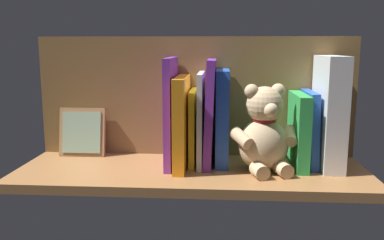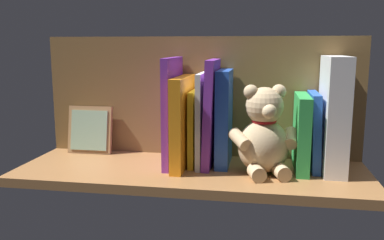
{
  "view_description": "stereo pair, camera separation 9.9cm",
  "coord_description": "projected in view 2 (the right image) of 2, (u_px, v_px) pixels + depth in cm",
  "views": [
    {
      "loc": [
        -6.74,
        96.86,
        29.36
      ],
      "look_at": [
        0.0,
        0.0,
        11.85
      ],
      "focal_mm": 38.55,
      "sensor_mm": 36.0,
      "label": 1
    },
    {
      "loc": [
        -16.52,
        95.68,
        29.36
      ],
      "look_at": [
        0.0,
        0.0,
        11.85
      ],
      "focal_mm": 38.55,
      "sensor_mm": 36.0,
      "label": 2
    }
  ],
  "objects": [
    {
      "name": "teddy_bear",
      "position": [
        264.0,
        135.0,
        0.95
      ],
      "size": [
        16.2,
        15.4,
        20.74
      ],
      "rotation": [
        0.0,
        0.0,
        0.27
      ],
      "color": "#D1B284",
      "rests_on": "ground_plane"
    },
    {
      "name": "dictionary_thick_white",
      "position": [
        334.0,
        115.0,
        0.96
      ],
      "size": [
        5.06,
        16.53,
        27.06
      ],
      "primitive_type": "cube",
      "color": "silver",
      "rests_on": "ground_plane"
    },
    {
      "name": "picture_frame_leaning",
      "position": [
        90.0,
        130.0,
        1.14
      ],
      "size": [
        12.36,
        3.8,
        13.07
      ],
      "color": "#A87A4C",
      "rests_on": "ground_plane"
    },
    {
      "name": "book_6",
      "position": [
        183.0,
        121.0,
        1.01
      ],
      "size": [
        2.76,
        19.71,
        22.07
      ],
      "primitive_type": "cube",
      "color": "orange",
      "rests_on": "ground_plane"
    },
    {
      "name": "book_3",
      "position": [
        211.0,
        113.0,
        1.02
      ],
      "size": [
        2.84,
        15.99,
        26.16
      ],
      "primitive_type": "cube",
      "rotation": [
        0.0,
        -0.03,
        0.0
      ],
      "color": "purple",
      "rests_on": "ground_plane"
    },
    {
      "name": "book_0",
      "position": [
        314.0,
        131.0,
        0.99
      ],
      "size": [
        2.59,
        13.92,
        18.47
      ],
      "primitive_type": "cube",
      "rotation": [
        0.0,
        0.03,
        0.0
      ],
      "color": "blue",
      "rests_on": "ground_plane"
    },
    {
      "name": "book_1",
      "position": [
        301.0,
        132.0,
        0.98
      ],
      "size": [
        2.92,
        16.65,
        17.97
      ],
      "primitive_type": "cube",
      "color": "green",
      "rests_on": "ground_plane"
    },
    {
      "name": "book_2",
      "position": [
        224.0,
        118.0,
        1.02
      ],
      "size": [
        3.18,
        14.08,
        23.57
      ],
      "primitive_type": "cube",
      "color": "blue",
      "rests_on": "ground_plane"
    },
    {
      "name": "book_4",
      "position": [
        202.0,
        119.0,
        1.02
      ],
      "size": [
        1.26,
        15.82,
        22.92
      ],
      "primitive_type": "cube",
      "color": "silver",
      "rests_on": "ground_plane"
    },
    {
      "name": "ground_plane",
      "position": [
        192.0,
        172.0,
        1.01
      ],
      "size": [
        84.37,
        30.54,
        2.2
      ],
      "primitive_type": "cube",
      "color": "#9E6B3D"
    },
    {
      "name": "shelf_back_panel",
      "position": [
        200.0,
        97.0,
        1.11
      ],
      "size": [
        84.37,
        1.5,
        31.8
      ],
      "primitive_type": "cube",
      "color": "brown",
      "rests_on": "ground_plane"
    },
    {
      "name": "book_7",
      "position": [
        173.0,
        111.0,
        1.02
      ],
      "size": [
        1.7,
        17.6,
        26.57
      ],
      "primitive_type": "cube",
      "color": "purple",
      "rests_on": "ground_plane"
    },
    {
      "name": "book_5",
      "position": [
        195.0,
        127.0,
        1.04
      ],
      "size": [
        1.42,
        14.54,
        18.6
      ],
      "primitive_type": "cube",
      "color": "yellow",
      "rests_on": "ground_plane"
    }
  ]
}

